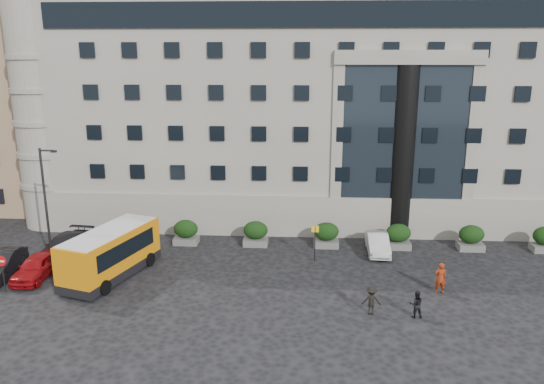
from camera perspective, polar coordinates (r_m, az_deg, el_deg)
The scene contains 23 objects.
ground at distance 32.49m, azimuth -5.16°, elevation -10.49°, with size 120.00×120.00×0.00m, color black.
civic_building at distance 51.27m, azimuth 5.02°, elevation 9.33°, with size 44.00×24.00×18.00m, color gray.
entrance_column at distance 40.68m, azimuth 13.86°, elevation 3.97°, with size 1.80×1.80×13.00m, color black.
apartment_near at distance 56.89m, azimuth -27.17°, elevation 9.33°, with size 14.00×14.00×20.00m, color #987858.
apartment_far at distance 74.16m, azimuth -22.29°, elevation 11.54°, with size 13.00×13.00×22.00m, color #7C6748.
hedge_a at distance 39.96m, azimuth -9.24°, elevation -4.25°, with size 1.80×1.26×1.84m.
hedge_b at distance 39.17m, azimuth -1.77°, elevation -4.45°, with size 1.80×1.26×1.84m.
hedge_c at distance 39.06m, azimuth 5.87°, elevation -4.58°, with size 1.80×1.26×1.84m.
hedge_d at distance 39.64m, azimuth 13.42°, elevation -4.63°, with size 1.80×1.26×1.84m.
hedge_e at distance 40.88m, azimuth 20.64°, elevation -4.60°, with size 1.80×1.26×1.84m.
street_lamp at distance 37.27m, azimuth -23.08°, elevation -1.14°, with size 1.16×0.18×8.00m.
bus_stop_sign at distance 36.13m, azimuth 4.65°, elevation -4.84°, with size 0.50×0.08×2.52m.
no_entry_sign at distance 35.24m, azimuth -27.06°, elevation -7.14°, with size 0.64×0.16×2.32m.
minibus at distance 35.08m, azimuth -16.97°, elevation -6.15°, with size 4.64×7.77×3.07m.
red_truck at distance 49.87m, azimuth -18.40°, elevation -0.23°, with size 2.85×5.76×3.05m.
parked_car_a at distance 36.88m, azimuth -23.98°, elevation -7.35°, with size 1.75×4.36×1.49m, color #9B0B10.
parked_car_b at distance 38.19m, azimuth -27.10°, elevation -6.91°, with size 1.65×4.74×1.56m, color black.
parked_car_c at distance 39.69m, azimuth -21.43°, elevation -5.50°, with size 2.16×5.32×1.55m, color black.
parked_car_d at distance 50.18m, azimuth -17.80°, elevation -1.16°, with size 2.18×4.73×1.32m, color black.
white_taxi at distance 38.55m, azimuth 11.29°, elevation -5.45°, with size 1.46×4.17×1.38m, color silver.
pedestrian_a at distance 33.19m, azimuth 17.66°, elevation -8.80°, with size 0.69×0.45×1.90m, color maroon.
pedestrian_b at distance 30.06m, azimuth 15.24°, elevation -11.56°, with size 0.74×0.58×1.52m, color black.
pedestrian_c at distance 29.83m, azimuth 10.63°, elevation -11.40°, with size 1.04×0.60×1.60m, color black.
Camera 1 is at (4.61, -29.02, 13.85)m, focal length 35.00 mm.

